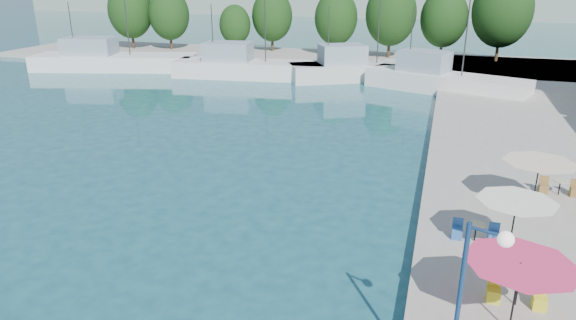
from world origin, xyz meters
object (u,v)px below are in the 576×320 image
(umbrella_cream, at_px, (539,167))
(street_lamp, at_px, (475,286))
(trawler_04, at_px, (441,81))
(trawler_01, at_px, (111,61))
(trawler_02, at_px, (247,68))
(umbrella_pink, at_px, (519,271))
(umbrella_white, at_px, (516,207))
(trawler_03, at_px, (359,70))

(umbrella_cream, height_order, street_lamp, street_lamp)
(trawler_04, bearing_deg, street_lamp, -67.28)
(trawler_01, bearing_deg, trawler_02, -13.98)
(trawler_02, relative_size, umbrella_pink, 5.28)
(trawler_02, relative_size, umbrella_cream, 5.41)
(umbrella_white, bearing_deg, street_lamp, -103.04)
(street_lamp, bearing_deg, umbrella_cream, 96.53)
(trawler_02, bearing_deg, street_lamp, -69.15)
(trawler_02, height_order, trawler_04, same)
(trawler_04, bearing_deg, umbrella_cream, -59.54)
(trawler_04, relative_size, umbrella_cream, 4.93)
(trawler_03, bearing_deg, umbrella_white, -100.17)
(trawler_02, distance_m, trawler_04, 20.80)
(trawler_01, distance_m, umbrella_white, 53.50)
(trawler_01, xyz_separation_m, trawler_03, (29.45, 2.53, 0.00))
(trawler_01, distance_m, trawler_03, 29.56)
(trawler_02, relative_size, street_lamp, 3.45)
(umbrella_white, bearing_deg, trawler_03, 108.05)
(umbrella_pink, bearing_deg, trawler_04, 94.40)
(umbrella_white, bearing_deg, trawler_02, 125.09)
(umbrella_cream, bearing_deg, umbrella_pink, -100.88)
(umbrella_white, bearing_deg, umbrella_pink, -94.57)
(trawler_01, relative_size, trawler_02, 1.13)
(trawler_01, distance_m, umbrella_pink, 56.26)
(trawler_03, xyz_separation_m, trawler_04, (8.65, -3.76, 0.00))
(trawler_04, xyz_separation_m, umbrella_pink, (2.87, -37.29, 1.64))
(trawler_03, relative_size, umbrella_white, 5.44)
(street_lamp, bearing_deg, umbrella_pink, 87.32)
(umbrella_cream, bearing_deg, trawler_03, 113.06)
(umbrella_pink, bearing_deg, umbrella_cream, 79.12)
(umbrella_pink, height_order, umbrella_cream, umbrella_pink)
(umbrella_pink, relative_size, umbrella_white, 1.13)
(trawler_01, bearing_deg, trawler_04, -16.51)
(trawler_04, height_order, street_lamp, trawler_04)
(trawler_02, height_order, umbrella_white, trawler_02)
(trawler_02, relative_size, umbrella_white, 5.97)
(umbrella_white, bearing_deg, umbrella_cream, 73.60)
(trawler_02, bearing_deg, trawler_01, 173.83)
(trawler_01, relative_size, umbrella_pink, 5.99)
(trawler_02, xyz_separation_m, umbrella_pink, (23.61, -38.73, 1.65))
(trawler_03, distance_m, umbrella_cream, 34.17)
(trawler_01, relative_size, trawler_03, 1.24)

